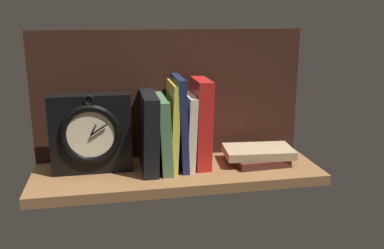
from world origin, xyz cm
name	(u,v)px	position (x,y,z in cm)	size (l,w,h in cm)	color
ground_plane	(178,173)	(0.00, 0.00, -1.25)	(72.22, 23.64, 2.50)	brown
back_panel	(170,94)	(0.00, 11.22, 17.21)	(72.22, 1.20, 34.42)	black
book_black_skeptic	(149,132)	(-6.93, 2.14, 9.61)	(3.66, 16.96, 19.22)	black
book_green_romantic	(162,133)	(-3.45, 2.14, 9.18)	(2.69, 16.20, 18.36)	#476B44
book_yellow_seinlanguage	(172,125)	(-0.95, 2.14, 10.94)	(1.73, 13.65, 21.89)	gold
book_navy_bierce	(180,122)	(1.08, 2.14, 11.66)	(1.72, 14.05, 23.32)	#192147
book_cream_twain	(188,131)	(3.24, 2.14, 9.30)	(2.00, 12.35, 18.60)	beige
book_red_requiem	(201,123)	(6.43, 2.14, 11.24)	(3.78, 12.17, 22.49)	red
framed_clock	(91,133)	(-21.04, 2.31, 9.88)	(19.56, 6.94, 19.87)	black
book_stack_side	(258,155)	(21.76, 0.76, 2.11)	(18.66, 12.85, 4.07)	#471E19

